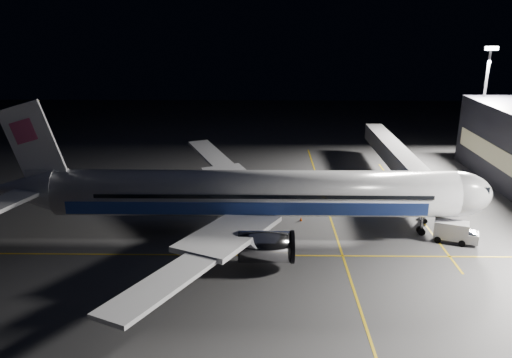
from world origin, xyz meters
The scene contains 12 objects.
ground centered at (0.00, 0.00, 0.00)m, with size 200.00×200.00×0.00m, color #4C4C4F.
guide_line_main centered at (10.00, 0.00, 0.01)m, with size 0.25×80.00×0.01m, color gold.
guide_line_cross centered at (0.00, -6.00, 0.01)m, with size 70.00×0.25×0.01m, color gold.
guide_line_side centered at (22.00, 10.00, 0.01)m, with size 0.25×40.00×0.01m, color gold.
airliner centered at (-1.08, 0.00, 5.16)m, with size 61.48×54.22×16.64m.
jet_bridge centered at (22.00, 18.06, 4.58)m, with size 3.60×34.40×6.30m.
floodlight_mast_north centered at (40.00, 31.99, 12.37)m, with size 2.40×0.68×20.70m.
service_truck centered at (23.83, -2.17, 1.37)m, with size 5.35×3.68×2.55m.
baggage_tug centered at (-3.32, 10.10, 0.70)m, with size 2.09×1.68×1.51m.
safety_cone_a centered at (6.00, 4.00, 0.27)m, with size 0.37×0.37×0.55m, color #FF4F0A.
safety_cone_b centered at (-4.02, 7.85, 0.31)m, with size 0.41×0.41×0.62m, color #FF4F0A.
safety_cone_c centered at (-1.28, 14.00, 0.29)m, with size 0.38×0.38×0.57m, color #FF4F0A.
Camera 1 is at (0.94, -56.68, 25.95)m, focal length 35.00 mm.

